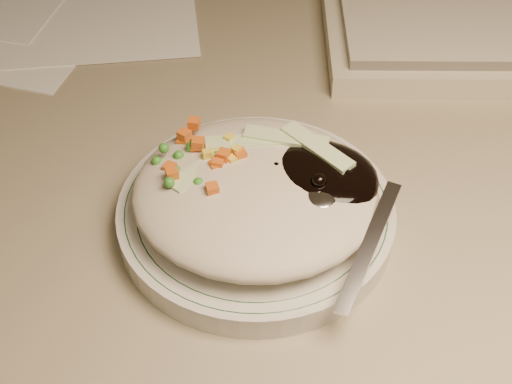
# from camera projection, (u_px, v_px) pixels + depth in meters

# --- Properties ---
(desk) EXTENTS (1.40, 0.70, 0.74)m
(desk) POSITION_uv_depth(u_px,v_px,m) (317.00, 225.00, 0.85)
(desk) COLOR gray
(desk) RESTS_ON ground
(plate) EXTENTS (0.22, 0.22, 0.02)m
(plate) POSITION_uv_depth(u_px,v_px,m) (256.00, 215.00, 0.57)
(plate) COLOR silver
(plate) RESTS_ON desk
(plate_rim) EXTENTS (0.21, 0.21, 0.00)m
(plate_rim) POSITION_uv_depth(u_px,v_px,m) (256.00, 206.00, 0.57)
(plate_rim) COLOR #144723
(plate_rim) RESTS_ON plate
(meal) EXTENTS (0.21, 0.19, 0.05)m
(meal) POSITION_uv_depth(u_px,v_px,m) (261.00, 188.00, 0.55)
(meal) COLOR #B8AE95
(meal) RESTS_ON plate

